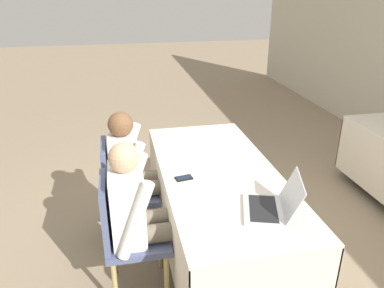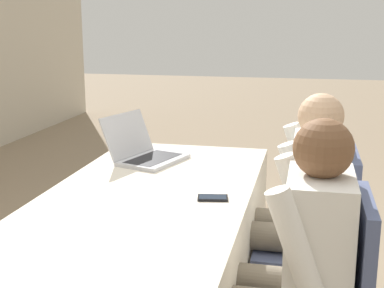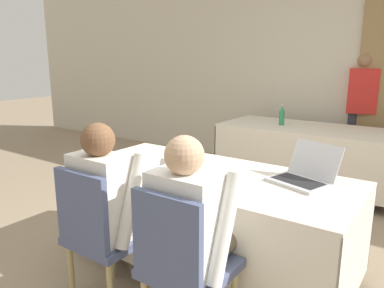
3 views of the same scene
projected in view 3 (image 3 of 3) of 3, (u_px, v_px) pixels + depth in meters
The scene contains 13 objects.
ground_plane at pixel (209, 266), 2.81m from camera, with size 24.00×24.00×0.00m, color gray.
wall_back at pixel (331, 72), 4.84m from camera, with size 12.00×0.06×2.70m.
conference_table_near at pixel (209, 195), 2.68m from camera, with size 2.02×0.89×0.74m.
conference_table_far at pixel (308, 141), 4.39m from camera, with size 2.02×0.89×0.74m.
laptop at pixel (303, 175), 2.43m from camera, with size 0.45×0.44×0.24m.
cell_phone at pixel (193, 185), 2.37m from camera, with size 0.10×0.14×0.01m.
paper_beside_laptop at pixel (177, 177), 2.55m from camera, with size 0.29×0.35×0.00m.
water_bottle at pixel (282, 116), 4.48m from camera, with size 0.06×0.06×0.25m.
chair_near_left at pixel (100, 231), 2.27m from camera, with size 0.44×0.44×0.91m.
chair_near_right at pixel (182, 263), 1.92m from camera, with size 0.44×0.44×0.91m.
person_checkered_shirt at pixel (111, 201), 2.32m from camera, with size 0.50×0.52×1.17m.
person_white_shirt at pixel (193, 227), 1.97m from camera, with size 0.50×0.52×1.17m.
person_red_shirt at pixel (361, 108), 4.69m from camera, with size 0.38×0.28×1.59m.
Camera 3 is at (1.35, -2.14, 1.53)m, focal length 35.00 mm.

